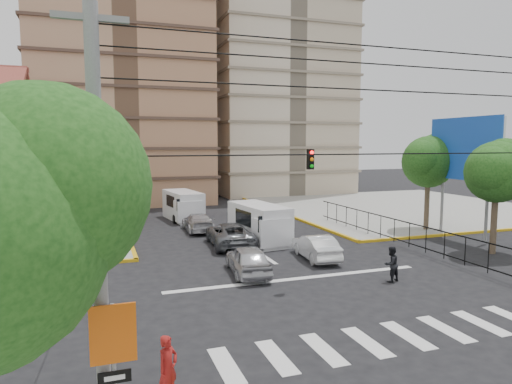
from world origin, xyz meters
name	(u,v)px	position (x,y,z in m)	size (l,w,h in m)	color
ground	(309,286)	(0.00, 0.00, 0.00)	(160.00, 160.00, 0.00)	black
sidewalk_ne	(401,207)	(20.00, 20.00, 0.07)	(26.00, 26.00, 0.15)	gray
crosswalk_stripes	(387,338)	(0.00, -6.00, 0.01)	(12.00, 2.40, 0.01)	silver
stop_line	(298,279)	(0.00, 1.20, 0.01)	(13.00, 0.40, 0.01)	silver
tower_beige	(274,11)	(14.00, 40.00, 24.00)	(17.00, 16.00, 48.00)	#BCAA8E
park_fence	(409,249)	(9.00, 4.50, 0.00)	(0.10, 22.50, 1.66)	black
billboard	(465,151)	(14.45, 6.00, 6.00)	(0.36, 6.20, 8.10)	slate
tree_park_a	(498,169)	(13.08, 2.01, 5.01)	(4.41, 3.60, 6.83)	#473828
tree_park_c	(429,159)	(14.09, 9.01, 5.34)	(4.65, 3.80, 7.25)	#473828
tree_tudor	(52,162)	(-11.90, 16.01, 5.22)	(5.39, 4.40, 7.43)	#473828
traffic_light_nw	(121,205)	(-7.80, 7.80, 3.11)	(0.28, 0.22, 4.40)	black
traffic_light_hanging	(333,158)	(0.00, -2.04, 5.90)	(18.00, 9.12, 0.92)	black
utility_pole_sw	(99,232)	(-9.00, -9.00, 4.77)	(1.40, 0.28, 9.00)	slate
district_sign	(114,348)	(-8.80, -9.24, 2.45)	(0.90, 0.12, 3.20)	slate
van_right_lane	(260,225)	(1.02, 9.33, 1.21)	(2.84, 5.77, 2.49)	silver
van_left_lane	(184,206)	(-2.13, 19.79, 1.19)	(2.80, 5.65, 2.44)	silver
car_silver_front_left	(248,260)	(-2.02, 2.74, 0.74)	(1.74, 4.32, 1.47)	#BABABF
car_white_front_right	(316,247)	(2.52, 4.29, 0.70)	(1.49, 4.26, 1.40)	white
car_grey_mid_left	(230,234)	(-1.14, 9.12, 0.75)	(2.49, 5.41, 1.50)	slate
car_silver_rear_left	(198,222)	(-2.02, 14.63, 0.67)	(1.88, 4.62, 1.34)	#BBBABF
car_darkgrey_mid_right	(261,218)	(3.12, 15.12, 0.62)	(1.46, 3.63, 1.24)	black
car_white_rear_right	(241,209)	(3.20, 20.52, 0.62)	(1.32, 3.77, 1.24)	silver
pedestrian_sw_corner	(168,368)	(-7.50, -7.50, 0.97)	(0.60, 0.39, 1.65)	maroon
pedestrian_crosswalk	(391,264)	(3.96, -0.67, 0.84)	(0.82, 0.64, 1.69)	black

